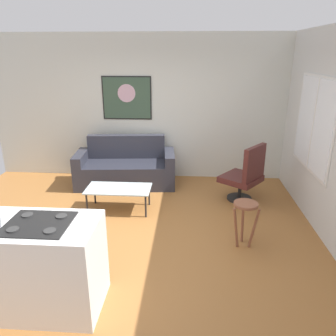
{
  "coord_description": "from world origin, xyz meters",
  "views": [
    {
      "loc": [
        0.76,
        -4.04,
        2.45
      ],
      "look_at": [
        0.42,
        0.9,
        0.7
      ],
      "focal_mm": 35.28,
      "sensor_mm": 36.0,
      "label": 1
    }
  ],
  "objects": [
    {
      "name": "ground",
      "position": [
        0.0,
        0.0,
        -0.02
      ],
      "size": [
        6.4,
        6.4,
        0.04
      ],
      "primitive_type": "cube",
      "color": "#9A6231"
    },
    {
      "name": "back_wall",
      "position": [
        0.0,
        2.42,
        1.4
      ],
      "size": [
        6.4,
        0.05,
        2.8
      ],
      "primitive_type": "cube",
      "color": "silver",
      "rests_on": "ground"
    },
    {
      "name": "right_wall",
      "position": [
        2.62,
        0.3,
        1.4
      ],
      "size": [
        0.05,
        6.4,
        2.8
      ],
      "primitive_type": "cube",
      "color": "silver",
      "rests_on": "ground"
    },
    {
      "name": "couch",
      "position": [
        -0.46,
        1.91,
        0.31
      ],
      "size": [
        1.93,
        0.97,
        0.91
      ],
      "color": "#2A2B36",
      "rests_on": "ground"
    },
    {
      "name": "coffee_table",
      "position": [
        -0.36,
        0.77,
        0.35
      ],
      "size": [
        1.03,
        0.53,
        0.38
      ],
      "color": "silver",
      "rests_on": "ground"
    },
    {
      "name": "armchair",
      "position": [
        1.72,
        1.26,
        0.48
      ],
      "size": [
        0.83,
        0.84,
        1.01
      ],
      "color": "black",
      "rests_on": "ground"
    },
    {
      "name": "bar_stool",
      "position": [
        1.5,
        -0.15,
        0.48
      ],
      "size": [
        0.36,
        0.35,
        0.62
      ],
      "color": "brown",
      "rests_on": "ground"
    },
    {
      "name": "kitchen_counter",
      "position": [
        -0.94,
        -1.4,
        0.47
      ],
      "size": [
        1.71,
        0.69,
        0.95
      ],
      "color": "silver",
      "rests_on": "ground"
    },
    {
      "name": "wall_painting",
      "position": [
        -0.48,
        2.38,
        1.6
      ],
      "size": [
        0.96,
        0.03,
        0.83
      ],
      "color": "black"
    },
    {
      "name": "window",
      "position": [
        2.59,
        0.9,
        1.44
      ],
      "size": [
        0.03,
        1.48,
        1.41
      ],
      "color": "silver"
    }
  ]
}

